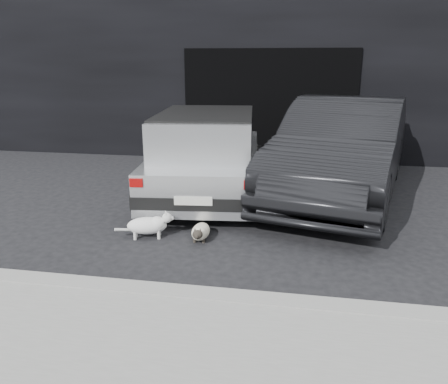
% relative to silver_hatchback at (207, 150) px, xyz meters
% --- Properties ---
extents(ground, '(80.00, 80.00, 0.00)m').
position_rel_silver_hatchback_xyz_m(ground, '(-0.13, -1.10, -0.81)').
color(ground, black).
rests_on(ground, ground).
extents(building_facade, '(34.00, 4.00, 5.00)m').
position_rel_silver_hatchback_xyz_m(building_facade, '(0.87, 4.90, 1.69)').
color(building_facade, black).
rests_on(building_facade, ground).
extents(garage_opening, '(4.00, 0.10, 2.60)m').
position_rel_silver_hatchback_xyz_m(garage_opening, '(0.87, 2.89, 0.49)').
color(garage_opening, black).
rests_on(garage_opening, ground).
extents(curb, '(18.00, 0.25, 0.12)m').
position_rel_silver_hatchback_xyz_m(curb, '(0.87, -3.70, -0.75)').
color(curb, gray).
rests_on(curb, ground).
extents(sidewalk, '(18.00, 2.20, 0.11)m').
position_rel_silver_hatchback_xyz_m(sidewalk, '(0.87, -4.90, -0.76)').
color(sidewalk, gray).
rests_on(sidewalk, ground).
extents(silver_hatchback, '(2.33, 4.19, 1.49)m').
position_rel_silver_hatchback_xyz_m(silver_hatchback, '(0.00, 0.00, 0.00)').
color(silver_hatchback, silver).
rests_on(silver_hatchback, ground).
extents(second_car, '(3.00, 5.48, 1.71)m').
position_rel_silver_hatchback_xyz_m(second_car, '(2.37, 0.32, 0.05)').
color(second_car, black).
rests_on(second_car, ground).
extents(cat_siamese, '(0.27, 0.72, 0.25)m').
position_rel_silver_hatchback_xyz_m(cat_siamese, '(0.35, -2.13, -0.70)').
color(cat_siamese, beige).
rests_on(cat_siamese, ground).
extents(cat_white, '(0.78, 0.40, 0.38)m').
position_rel_silver_hatchback_xyz_m(cat_white, '(-0.35, -2.16, -0.63)').
color(cat_white, white).
rests_on(cat_white, ground).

